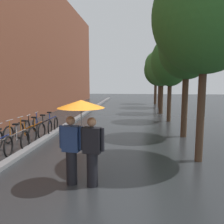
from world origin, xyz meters
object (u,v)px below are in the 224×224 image
(street_tree_4, at_px, (160,70))
(street_tree_5, at_px, (156,65))
(parked_bicycle_5, at_px, (46,124))
(parked_bicycle_3, at_px, (30,130))
(street_tree_2, at_px, (171,61))
(parked_bicycle_4, at_px, (39,127))
(street_tree_3, at_px, (162,67))
(street_tree_1, at_px, (187,47))
(street_tree_0, at_px, (206,15))
(parked_bicycle_2, at_px, (20,135))
(couple_under_umbrella, at_px, (81,130))
(parked_bicycle_1, at_px, (11,139))

(street_tree_4, xyz_separation_m, street_tree_5, (-0.03, 3.55, 0.67))
(parked_bicycle_5, bearing_deg, parked_bicycle_3, -92.11)
(street_tree_2, relative_size, parked_bicycle_4, 4.38)
(street_tree_3, bearing_deg, street_tree_1, -88.35)
(parked_bicycle_3, xyz_separation_m, parked_bicycle_4, (0.09, 0.63, 0.00))
(street_tree_3, bearing_deg, parked_bicycle_5, -132.85)
(street_tree_0, distance_m, street_tree_5, 17.99)
(street_tree_5, bearing_deg, street_tree_0, -90.59)
(street_tree_2, bearing_deg, street_tree_4, 89.02)
(parked_bicycle_2, height_order, parked_bicycle_3, same)
(street_tree_0, height_order, street_tree_4, street_tree_0)
(parked_bicycle_4, bearing_deg, street_tree_1, 3.56)
(street_tree_4, bearing_deg, couple_under_umbrella, -101.74)
(street_tree_4, relative_size, parked_bicycle_4, 4.28)
(street_tree_0, height_order, parked_bicycle_3, street_tree_0)
(parked_bicycle_2, bearing_deg, street_tree_3, 55.08)
(street_tree_4, distance_m, couple_under_umbrella, 16.89)
(street_tree_0, bearing_deg, parked_bicycle_3, 161.73)
(street_tree_4, height_order, parked_bicycle_5, street_tree_4)
(street_tree_1, xyz_separation_m, parked_bicycle_1, (-6.55, -2.61, -3.48))
(parked_bicycle_5, height_order, couple_under_umbrella, couple_under_umbrella)
(couple_under_umbrella, bearing_deg, parked_bicycle_1, 141.83)
(street_tree_0, xyz_separation_m, parked_bicycle_1, (-6.37, 0.54, -3.92))
(street_tree_4, bearing_deg, parked_bicycle_4, -119.15)
(parked_bicycle_5, bearing_deg, street_tree_4, 58.73)
(street_tree_5, relative_size, couple_under_umbrella, 2.75)
(parked_bicycle_1, bearing_deg, street_tree_5, 69.41)
(street_tree_3, relative_size, parked_bicycle_4, 4.24)
(street_tree_3, height_order, parked_bicycle_2, street_tree_3)
(street_tree_3, relative_size, street_tree_4, 0.99)
(street_tree_0, relative_size, parked_bicycle_3, 5.39)
(parked_bicycle_2, distance_m, parked_bicycle_5, 2.36)
(street_tree_1, relative_size, street_tree_5, 0.95)
(street_tree_4, bearing_deg, street_tree_5, 90.41)
(street_tree_4, distance_m, parked_bicycle_5, 13.01)
(parked_bicycle_3, bearing_deg, street_tree_5, 67.47)
(street_tree_2, bearing_deg, parked_bicycle_5, -152.09)
(street_tree_2, xyz_separation_m, street_tree_3, (-0.11, 3.40, -0.13))
(street_tree_3, xyz_separation_m, street_tree_5, (0.22, 7.54, 0.68))
(street_tree_1, height_order, parked_bicycle_3, street_tree_1)
(street_tree_5, height_order, couple_under_umbrella, street_tree_5)
(street_tree_5, relative_size, parked_bicycle_5, 4.83)
(street_tree_3, distance_m, parked_bicycle_3, 10.95)
(parked_bicycle_2, xyz_separation_m, parked_bicycle_3, (0.03, 0.82, 0.00))
(street_tree_1, distance_m, street_tree_3, 7.32)
(street_tree_0, height_order, street_tree_5, street_tree_0)
(street_tree_0, bearing_deg, street_tree_4, 89.16)
(street_tree_5, bearing_deg, parked_bicycle_3, -112.53)
(parked_bicycle_3, distance_m, couple_under_umbrella, 5.27)
(street_tree_1, relative_size, street_tree_3, 1.06)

